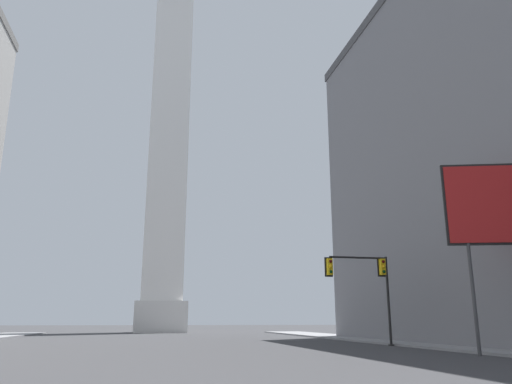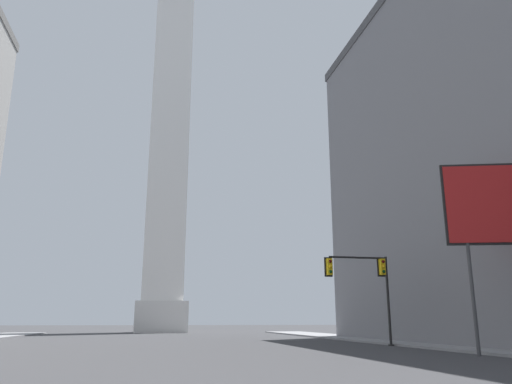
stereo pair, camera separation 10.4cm
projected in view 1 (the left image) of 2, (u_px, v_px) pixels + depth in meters
name	position (u px, v px, depth m)	size (l,w,h in m)	color
sidewalk_right	(465.00, 347.00, 30.02)	(5.00, 87.75, 0.15)	gray
obelisk	(169.00, 133.00, 78.59)	(7.31, 7.31, 62.83)	silver
traffic_light_mid_right	(367.00, 277.00, 34.04)	(4.63, 0.51, 5.94)	black
billboard_sign	(506.00, 207.00, 25.23)	(5.88, 1.91, 9.50)	#3F3F42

